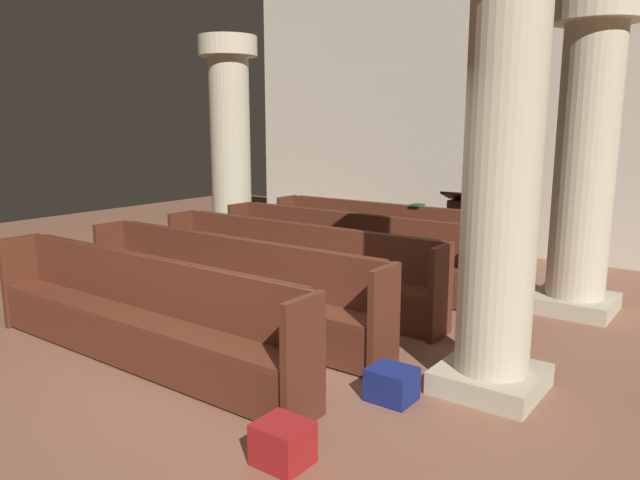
{
  "coord_description": "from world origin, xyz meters",
  "views": [
    {
      "loc": [
        3.34,
        -3.44,
        2.07
      ],
      "look_at": [
        -0.71,
        2.06,
        0.75
      ],
      "focal_mm": 33.73,
      "sensor_mm": 36.0,
      "label": 1
    }
  ],
  "objects_px": {
    "pillar_aisle_side": "(586,152)",
    "pillar_aisle_rear": "(502,165)",
    "pew_row_1": "(346,248)",
    "hymn_book": "(417,205)",
    "pew_row_3": "(226,283)",
    "kneeler_box_navy": "(392,384)",
    "pew_row_4": "(137,309)",
    "pew_row_2": "(294,263)",
    "pew_row_0": "(388,235)",
    "lectern": "(458,233)",
    "pillar_far_side": "(230,143)",
    "kneeler_box_red": "(283,443)"
  },
  "relations": [
    {
      "from": "pillar_aisle_side",
      "to": "pillar_aisle_rear",
      "type": "distance_m",
      "value": 2.55
    },
    {
      "from": "pew_row_1",
      "to": "hymn_book",
      "type": "relative_size",
      "value": 18.64
    },
    {
      "from": "pew_row_3",
      "to": "kneeler_box_navy",
      "type": "height_order",
      "value": "pew_row_3"
    },
    {
      "from": "pew_row_1",
      "to": "kneeler_box_navy",
      "type": "xyz_separation_m",
      "value": [
        2.15,
        -2.57,
        -0.37
      ]
    },
    {
      "from": "pew_row_4",
      "to": "pillar_aisle_rear",
      "type": "height_order",
      "value": "pillar_aisle_rear"
    },
    {
      "from": "pew_row_2",
      "to": "kneeler_box_navy",
      "type": "relative_size",
      "value": 11.16
    },
    {
      "from": "pew_row_0",
      "to": "kneeler_box_navy",
      "type": "xyz_separation_m",
      "value": [
        2.15,
        -3.66,
        -0.37
      ]
    },
    {
      "from": "pew_row_0",
      "to": "kneeler_box_navy",
      "type": "relative_size",
      "value": 11.16
    },
    {
      "from": "pew_row_0",
      "to": "pillar_aisle_rear",
      "type": "height_order",
      "value": "pillar_aisle_rear"
    },
    {
      "from": "pillar_aisle_side",
      "to": "kneeler_box_navy",
      "type": "relative_size",
      "value": 10.06
    },
    {
      "from": "pew_row_3",
      "to": "kneeler_box_navy",
      "type": "distance_m",
      "value": 2.22
    },
    {
      "from": "lectern",
      "to": "pillar_far_side",
      "type": "bearing_deg",
      "value": -155.61
    },
    {
      "from": "kneeler_box_navy",
      "to": "lectern",
      "type": "bearing_deg",
      "value": 108.01
    },
    {
      "from": "pew_row_0",
      "to": "pillar_far_side",
      "type": "height_order",
      "value": "pillar_far_side"
    },
    {
      "from": "pillar_aisle_side",
      "to": "kneeler_box_navy",
      "type": "xyz_separation_m",
      "value": [
        -0.54,
        -3.17,
        -1.64
      ]
    },
    {
      "from": "pew_row_2",
      "to": "pew_row_4",
      "type": "relative_size",
      "value": 1.0
    },
    {
      "from": "pew_row_2",
      "to": "pillar_aisle_side",
      "type": "xyz_separation_m",
      "value": [
        2.69,
        1.68,
        1.28
      ]
    },
    {
      "from": "lectern",
      "to": "pew_row_3",
      "type": "bearing_deg",
      "value": -98.47
    },
    {
      "from": "hymn_book",
      "to": "pew_row_1",
      "type": "bearing_deg",
      "value": -105.83
    },
    {
      "from": "pew_row_0",
      "to": "lectern",
      "type": "bearing_deg",
      "value": 57.86
    },
    {
      "from": "pew_row_4",
      "to": "kneeler_box_red",
      "type": "bearing_deg",
      "value": -13.3
    },
    {
      "from": "pillar_far_side",
      "to": "lectern",
      "type": "height_order",
      "value": "pillar_far_side"
    },
    {
      "from": "pew_row_0",
      "to": "pillar_far_side",
      "type": "bearing_deg",
      "value": -169.8
    },
    {
      "from": "pillar_aisle_side",
      "to": "kneeler_box_red",
      "type": "xyz_separation_m",
      "value": [
        -0.65,
        -4.34,
        -1.64
      ]
    },
    {
      "from": "lectern",
      "to": "pew_row_0",
      "type": "bearing_deg",
      "value": -122.14
    },
    {
      "from": "pew_row_4",
      "to": "lectern",
      "type": "distance_m",
      "value": 5.39
    },
    {
      "from": "pew_row_4",
      "to": "lectern",
      "type": "xyz_separation_m",
      "value": [
        0.63,
        5.35,
        -0.04
      ]
    },
    {
      "from": "kneeler_box_navy",
      "to": "pew_row_2",
      "type": "bearing_deg",
      "value": 145.32
    },
    {
      "from": "pew_row_0",
      "to": "lectern",
      "type": "xyz_separation_m",
      "value": [
        0.63,
        1.01,
        -0.04
      ]
    },
    {
      "from": "pew_row_2",
      "to": "pillar_aisle_rear",
      "type": "height_order",
      "value": "pillar_aisle_rear"
    },
    {
      "from": "pew_row_2",
      "to": "pillar_aisle_rear",
      "type": "distance_m",
      "value": 3.1
    },
    {
      "from": "kneeler_box_red",
      "to": "kneeler_box_navy",
      "type": "relative_size",
      "value": 0.96
    },
    {
      "from": "pillar_aisle_rear",
      "to": "lectern",
      "type": "bearing_deg",
      "value": 116.93
    },
    {
      "from": "pew_row_1",
      "to": "pew_row_4",
      "type": "distance_m",
      "value": 3.25
    },
    {
      "from": "pew_row_4",
      "to": "pillar_aisle_side",
      "type": "distance_m",
      "value": 4.87
    },
    {
      "from": "pew_row_2",
      "to": "pew_row_3",
      "type": "distance_m",
      "value": 1.08
    },
    {
      "from": "pew_row_2",
      "to": "lectern",
      "type": "bearing_deg",
      "value": 78.71
    },
    {
      "from": "pillar_aisle_rear",
      "to": "hymn_book",
      "type": "xyz_separation_m",
      "value": [
        -2.33,
        3.22,
        -0.83
      ]
    },
    {
      "from": "pew_row_3",
      "to": "lectern",
      "type": "distance_m",
      "value": 4.31
    },
    {
      "from": "pillar_far_side",
      "to": "pew_row_2",
      "type": "bearing_deg",
      "value": -32.67
    },
    {
      "from": "pew_row_1",
      "to": "pillar_aisle_rear",
      "type": "xyz_separation_m",
      "value": [
        2.69,
        -1.95,
        1.28
      ]
    },
    {
      "from": "pew_row_1",
      "to": "lectern",
      "type": "xyz_separation_m",
      "value": [
        0.63,
        2.09,
        -0.04
      ]
    },
    {
      "from": "lectern",
      "to": "kneeler_box_navy",
      "type": "height_order",
      "value": "lectern"
    },
    {
      "from": "pew_row_1",
      "to": "kneeler_box_navy",
      "type": "relative_size",
      "value": 11.16
    },
    {
      "from": "pew_row_1",
      "to": "pew_row_3",
      "type": "xyz_separation_m",
      "value": [
        0.0,
        -2.17,
        0.0
      ]
    },
    {
      "from": "pew_row_4",
      "to": "pillar_far_side",
      "type": "height_order",
      "value": "pillar_far_side"
    },
    {
      "from": "kneeler_box_navy",
      "to": "pew_row_0",
      "type": "bearing_deg",
      "value": 120.47
    },
    {
      "from": "pew_row_0",
      "to": "pew_row_2",
      "type": "relative_size",
      "value": 1.0
    },
    {
      "from": "pew_row_4",
      "to": "hymn_book",
      "type": "distance_m",
      "value": 4.56
    },
    {
      "from": "pillar_aisle_side",
      "to": "pillar_aisle_rear",
      "type": "xyz_separation_m",
      "value": [
        0.0,
        -2.55,
        0.0
      ]
    }
  ]
}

